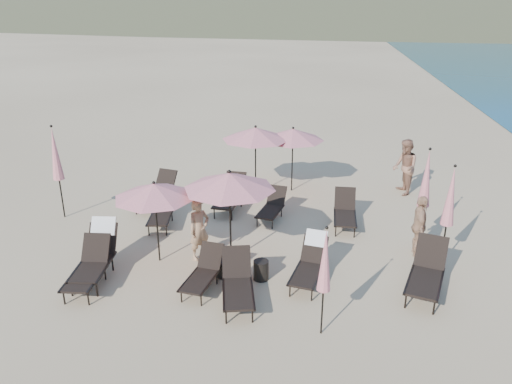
# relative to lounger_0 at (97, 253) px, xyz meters

# --- Properties ---
(ground) EXTENTS (800.00, 800.00, 0.00)m
(ground) POSITION_rel_lounger_0_xyz_m (4.50, -0.38, -0.57)
(ground) COLOR #D6BA8C
(ground) RESTS_ON ground
(lounger_0) EXTENTS (0.87, 1.96, 1.18)m
(lounger_0) POSITION_rel_lounger_0_xyz_m (0.00, 0.00, 0.00)
(lounger_0) COLOR black
(lounger_0) RESTS_ON ground
(lounger_1) EXTENTS (0.77, 1.76, 0.99)m
(lounger_1) POSITION_rel_lounger_0_xyz_m (0.02, -0.51, -0.10)
(lounger_1) COLOR black
(lounger_1) RESTS_ON ground
(lounger_2) EXTENTS (0.80, 1.56, 0.86)m
(lounger_2) POSITION_rel_lounger_0_xyz_m (2.65, -0.27, -0.17)
(lounger_2) COLOR black
(lounger_2) RESTS_ON ground
(lounger_3) EXTENTS (0.99, 1.81, 0.99)m
(lounger_3) POSITION_rel_lounger_0_xyz_m (3.52, -0.70, -0.10)
(lounger_3) COLOR black
(lounger_3) RESTS_ON ground
(lounger_4) EXTENTS (0.91, 1.72, 1.02)m
(lounger_4) POSITION_rel_lounger_0_xyz_m (5.05, 0.38, -0.08)
(lounger_4) COLOR black
(lounger_4) RESTS_ON ground
(lounger_5) EXTENTS (1.22, 1.98, 1.07)m
(lounger_5) POSITION_rel_lounger_0_xyz_m (7.66, 0.25, -0.07)
(lounger_5) COLOR black
(lounger_5) RESTS_ON ground
(lounger_6) EXTENTS (1.06, 1.87, 1.01)m
(lounger_6) POSITION_rel_lounger_0_xyz_m (0.08, 4.28, -0.09)
(lounger_6) COLOR black
(lounger_6) RESTS_ON ground
(lounger_7) EXTENTS (0.80, 1.64, 0.91)m
(lounger_7) POSITION_rel_lounger_0_xyz_m (0.65, 2.95, -0.14)
(lounger_7) COLOR black
(lounger_7) RESTS_ON ground
(lounger_8) EXTENTS (0.84, 1.82, 1.01)m
(lounger_8) POSITION_rel_lounger_0_xyz_m (2.44, 4.34, -0.09)
(lounger_8) COLOR black
(lounger_8) RESTS_ON ground
(lounger_9) EXTENTS (0.85, 1.56, 0.85)m
(lounger_9) POSITION_rel_lounger_0_xyz_m (3.81, 3.79, -0.17)
(lounger_9) COLOR black
(lounger_9) RESTS_ON ground
(lounger_10) EXTENTS (0.65, 1.65, 0.95)m
(lounger_10) POSITION_rel_lounger_0_xyz_m (5.96, 3.59, -0.12)
(lounger_10) COLOR black
(lounger_10) RESTS_ON ground
(umbrella_open_0) EXTENTS (1.99, 1.99, 2.15)m
(umbrella_open_0) POSITION_rel_lounger_0_xyz_m (1.24, 0.84, 1.33)
(umbrella_open_0) COLOR black
(umbrella_open_0) RESTS_ON ground
(umbrella_open_1) EXTENTS (2.25, 2.25, 2.42)m
(umbrella_open_1) POSITION_rel_lounger_0_xyz_m (3.04, 1.10, 1.57)
(umbrella_open_1) COLOR black
(umbrella_open_1) RESTS_ON ground
(umbrella_open_2) EXTENTS (2.22, 2.22, 2.38)m
(umbrella_open_2) POSITION_rel_lounger_0_xyz_m (3.04, 5.78, 1.54)
(umbrella_open_2) COLOR black
(umbrella_open_2) RESTS_ON ground
(umbrella_open_3) EXTENTS (2.10, 2.10, 2.26)m
(umbrella_open_3) POSITION_rel_lounger_0_xyz_m (4.23, 6.26, 1.43)
(umbrella_open_3) COLOR black
(umbrella_open_3) RESTS_ON ground
(umbrella_closed_0) EXTENTS (0.27, 0.27, 2.35)m
(umbrella_closed_0) POSITION_rel_lounger_0_xyz_m (5.35, -1.60, 1.07)
(umbrella_closed_0) COLOR black
(umbrella_closed_0) RESTS_ON ground
(umbrella_closed_1) EXTENTS (0.32, 0.32, 2.76)m
(umbrella_closed_1) POSITION_rel_lounger_0_xyz_m (7.87, 2.50, 1.35)
(umbrella_closed_1) COLOR black
(umbrella_closed_1) RESTS_ON ground
(umbrella_closed_2) EXTENTS (0.34, 0.34, 2.87)m
(umbrella_closed_2) POSITION_rel_lounger_0_xyz_m (-2.48, 3.07, 1.43)
(umbrella_closed_2) COLOR black
(umbrella_closed_2) RESTS_ON ground
(umbrella_closed_3) EXTENTS (0.31, 0.31, 2.66)m
(umbrella_closed_3) POSITION_rel_lounger_0_xyz_m (8.26, 1.49, 1.28)
(umbrella_closed_3) COLOR black
(umbrella_closed_3) RESTS_ON ground
(side_table_0) EXTENTS (0.39, 0.39, 0.41)m
(side_table_0) POSITION_rel_lounger_0_xyz_m (3.01, 0.31, -0.36)
(side_table_0) COLOR black
(side_table_0) RESTS_ON ground
(side_table_1) EXTENTS (0.36, 0.36, 0.48)m
(side_table_1) POSITION_rel_lounger_0_xyz_m (3.91, 0.28, -0.33)
(side_table_1) COLOR black
(side_table_1) RESTS_ON ground
(beachgoer_a) EXTENTS (0.67, 0.69, 1.59)m
(beachgoer_a) POSITION_rel_lounger_0_xyz_m (2.24, 1.11, 0.23)
(beachgoer_a) COLOR tan
(beachgoer_a) RESTS_ON ground
(beachgoer_b) EXTENTS (0.85, 1.02, 1.89)m
(beachgoer_b) POSITION_rel_lounger_0_xyz_m (8.00, 6.45, 0.38)
(beachgoer_b) COLOR #99684F
(beachgoer_b) RESTS_ON ground
(beachgoer_c) EXTENTS (0.44, 0.97, 1.62)m
(beachgoer_c) POSITION_rel_lounger_0_xyz_m (7.76, 2.02, 0.25)
(beachgoer_c) COLOR tan
(beachgoer_c) RESTS_ON ground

